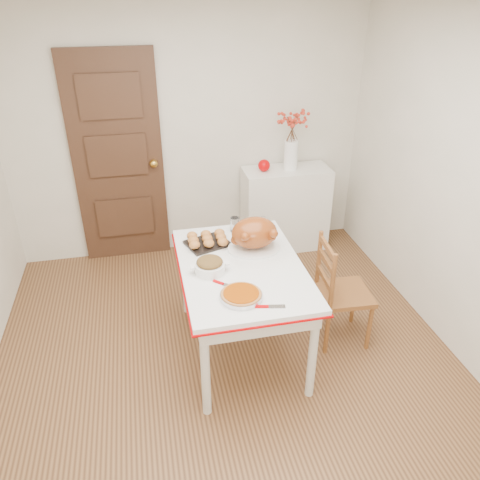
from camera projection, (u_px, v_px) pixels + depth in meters
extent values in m
cube|color=#482C18|center=(231.00, 375.00, 3.48)|extent=(3.50, 4.00, 0.00)
cube|color=beige|center=(189.00, 133.00, 4.58)|extent=(3.50, 0.00, 2.50)
cube|color=#3B2215|center=(118.00, 161.00, 4.53)|extent=(0.85, 0.06, 2.06)
cube|color=silver|center=(285.00, 209.00, 4.97)|extent=(0.88, 0.39, 0.88)
sphere|color=#BB0003|center=(264.00, 165.00, 4.68)|extent=(0.12, 0.12, 0.12)
cylinder|color=#8B3500|center=(241.00, 295.00, 3.01)|extent=(0.32, 0.32, 0.06)
cylinder|color=white|center=(235.00, 224.00, 3.79)|extent=(0.07, 0.07, 0.12)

